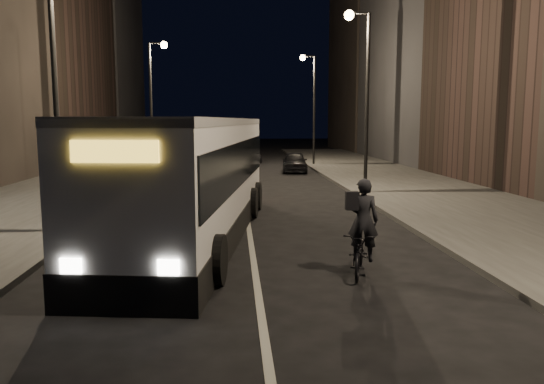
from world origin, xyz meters
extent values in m
plane|color=black|center=(0.00, 0.00, 0.00)|extent=(180.00, 180.00, 0.00)
cube|color=#333331|center=(8.50, 14.00, 0.08)|extent=(7.00, 70.00, 0.16)
cube|color=#333331|center=(-8.50, 14.00, 0.08)|extent=(7.00, 70.00, 0.16)
cube|color=black|center=(16.00, 27.50, 10.50)|extent=(8.00, 61.00, 21.00)
cube|color=black|center=(-16.00, 28.50, 11.00)|extent=(8.00, 61.00, 22.00)
cylinder|color=black|center=(5.60, 12.00, 4.16)|extent=(0.16, 0.16, 8.00)
cube|color=black|center=(5.15, 12.00, 8.16)|extent=(0.90, 0.08, 0.08)
sphere|color=#FFD18C|center=(4.70, 12.00, 8.06)|extent=(0.44, 0.44, 0.44)
cylinder|color=black|center=(5.60, 28.00, 4.16)|extent=(0.16, 0.16, 8.00)
cube|color=black|center=(5.15, 28.00, 8.16)|extent=(0.90, 0.08, 0.08)
sphere|color=#FFD18C|center=(4.70, 28.00, 8.06)|extent=(0.44, 0.44, 0.44)
cylinder|color=black|center=(-5.60, 4.00, 4.16)|extent=(0.16, 0.16, 8.00)
cylinder|color=black|center=(-5.60, 22.00, 4.16)|extent=(0.16, 0.16, 8.00)
cube|color=black|center=(-5.15, 22.00, 8.16)|extent=(0.90, 0.08, 0.08)
sphere|color=#FFD18C|center=(-4.70, 22.00, 8.06)|extent=(0.44, 0.44, 0.44)
cube|color=white|center=(-1.60, 3.48, 1.72)|extent=(4.35, 13.14, 3.44)
cube|color=black|center=(-1.60, 3.48, 2.20)|extent=(4.38, 12.72, 1.24)
cube|color=white|center=(-1.60, 3.48, 3.39)|extent=(4.37, 13.14, 0.19)
cube|color=gold|center=(-2.44, -2.91, 2.90)|extent=(1.51, 0.32, 0.38)
cylinder|color=black|center=(-3.52, -0.81, 0.54)|extent=(0.51, 1.11, 1.07)
cylinder|color=black|center=(-0.86, -1.17, 0.54)|extent=(0.51, 1.11, 1.07)
cylinder|color=black|center=(-2.40, 7.71, 0.54)|extent=(0.51, 1.11, 1.07)
cylinder|color=black|center=(0.27, 7.36, 0.54)|extent=(0.51, 1.11, 1.07)
imported|color=black|center=(2.33, -0.65, 0.50)|extent=(1.18, 2.01, 1.00)
imported|color=black|center=(2.33, -0.85, 1.28)|extent=(0.76, 0.61, 1.82)
imported|color=black|center=(3.60, 23.25, 0.68)|extent=(1.92, 4.09, 1.35)
imported|color=#3F4042|center=(-3.60, 22.48, 0.70)|extent=(1.99, 4.40, 1.40)
imported|color=black|center=(0.80, 31.82, 0.59)|extent=(2.08, 4.21, 1.18)
camera|label=1|loc=(-0.45, -11.98, 3.41)|focal=35.00mm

